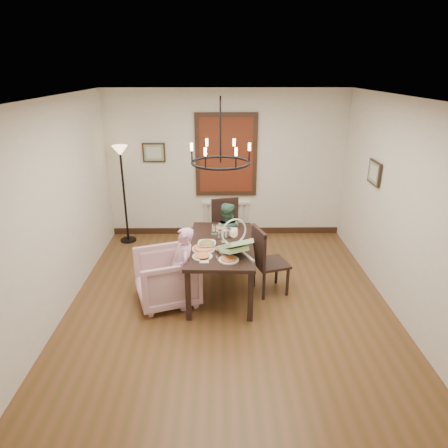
{
  "coord_description": "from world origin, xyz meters",
  "views": [
    {
      "loc": [
        -0.14,
        -4.96,
        3.13
      ],
      "look_at": [
        -0.07,
        0.34,
        1.05
      ],
      "focal_mm": 32.0,
      "sensor_mm": 36.0,
      "label": 1
    }
  ],
  "objects_px": {
    "dining_table": "(221,249)",
    "baby_bouncer": "(234,243)",
    "seated_man": "(226,242)",
    "drinking_glass": "(220,235)",
    "chair_far": "(228,231)",
    "elderly_woman": "(185,275)",
    "floor_lamp": "(124,196)",
    "armchair": "(166,277)",
    "chair_right": "(271,260)"
  },
  "relations": [
    {
      "from": "dining_table",
      "to": "baby_bouncer",
      "type": "relative_size",
      "value": 3.15
    },
    {
      "from": "seated_man",
      "to": "drinking_glass",
      "type": "height_order",
      "value": "seated_man"
    },
    {
      "from": "chair_far",
      "to": "elderly_woman",
      "type": "height_order",
      "value": "chair_far"
    },
    {
      "from": "dining_table",
      "to": "chair_far",
      "type": "xyz_separation_m",
      "value": [
        0.13,
        1.01,
        -0.15
      ]
    },
    {
      "from": "drinking_glass",
      "to": "floor_lamp",
      "type": "xyz_separation_m",
      "value": [
        -1.78,
        1.74,
        0.05
      ]
    },
    {
      "from": "dining_table",
      "to": "armchair",
      "type": "bearing_deg",
      "value": -157.61
    },
    {
      "from": "chair_far",
      "to": "baby_bouncer",
      "type": "bearing_deg",
      "value": -101.46
    },
    {
      "from": "elderly_woman",
      "to": "baby_bouncer",
      "type": "distance_m",
      "value": 0.81
    },
    {
      "from": "armchair",
      "to": "baby_bouncer",
      "type": "bearing_deg",
      "value": 64.5
    },
    {
      "from": "chair_right",
      "to": "baby_bouncer",
      "type": "height_order",
      "value": "baby_bouncer"
    },
    {
      "from": "drinking_glass",
      "to": "chair_far",
      "type": "bearing_deg",
      "value": 81.39
    },
    {
      "from": "armchair",
      "to": "dining_table",
      "type": "bearing_deg",
      "value": 91.59
    },
    {
      "from": "dining_table",
      "to": "baby_bouncer",
      "type": "height_order",
      "value": "baby_bouncer"
    },
    {
      "from": "armchair",
      "to": "seated_man",
      "type": "distance_m",
      "value": 1.33
    },
    {
      "from": "chair_far",
      "to": "chair_right",
      "type": "bearing_deg",
      "value": -73.15
    },
    {
      "from": "dining_table",
      "to": "elderly_woman",
      "type": "xyz_separation_m",
      "value": [
        -0.49,
        -0.43,
        -0.2
      ]
    },
    {
      "from": "floor_lamp",
      "to": "armchair",
      "type": "bearing_deg",
      "value": -64.76
    },
    {
      "from": "armchair",
      "to": "elderly_woman",
      "type": "distance_m",
      "value": 0.33
    },
    {
      "from": "chair_far",
      "to": "chair_right",
      "type": "distance_m",
      "value": 1.21
    },
    {
      "from": "baby_bouncer",
      "to": "armchair",
      "type": "bearing_deg",
      "value": 148.36
    },
    {
      "from": "dining_table",
      "to": "armchair",
      "type": "xyz_separation_m",
      "value": [
        -0.77,
        -0.29,
        -0.31
      ]
    },
    {
      "from": "armchair",
      "to": "drinking_glass",
      "type": "relative_size",
      "value": 5.67
    },
    {
      "from": "elderly_woman",
      "to": "drinking_glass",
      "type": "height_order",
      "value": "elderly_woman"
    },
    {
      "from": "drinking_glass",
      "to": "floor_lamp",
      "type": "bearing_deg",
      "value": 135.65
    },
    {
      "from": "chair_far",
      "to": "baby_bouncer",
      "type": "relative_size",
      "value": 2.01
    },
    {
      "from": "chair_far",
      "to": "elderly_woman",
      "type": "relative_size",
      "value": 1.1
    },
    {
      "from": "seated_man",
      "to": "chair_right",
      "type": "bearing_deg",
      "value": 141.71
    },
    {
      "from": "dining_table",
      "to": "armchair",
      "type": "relative_size",
      "value": 2.01
    },
    {
      "from": "chair_right",
      "to": "floor_lamp",
      "type": "distance_m",
      "value": 3.18
    },
    {
      "from": "drinking_glass",
      "to": "baby_bouncer",
      "type": "bearing_deg",
      "value": -70.97
    },
    {
      "from": "dining_table",
      "to": "chair_right",
      "type": "bearing_deg",
      "value": -0.66
    },
    {
      "from": "dining_table",
      "to": "chair_far",
      "type": "relative_size",
      "value": 1.57
    },
    {
      "from": "chair_far",
      "to": "drinking_glass",
      "type": "height_order",
      "value": "chair_far"
    },
    {
      "from": "chair_right",
      "to": "baby_bouncer",
      "type": "relative_size",
      "value": 1.95
    },
    {
      "from": "dining_table",
      "to": "seated_man",
      "type": "height_order",
      "value": "seated_man"
    },
    {
      "from": "armchair",
      "to": "drinking_glass",
      "type": "distance_m",
      "value": 0.99
    },
    {
      "from": "dining_table",
      "to": "floor_lamp",
      "type": "relative_size",
      "value": 0.93
    },
    {
      "from": "chair_far",
      "to": "armchair",
      "type": "height_order",
      "value": "chair_far"
    },
    {
      "from": "armchair",
      "to": "floor_lamp",
      "type": "height_order",
      "value": "floor_lamp"
    },
    {
      "from": "dining_table",
      "to": "chair_far",
      "type": "bearing_deg",
      "value": 84.84
    },
    {
      "from": "floor_lamp",
      "to": "chair_far",
      "type": "bearing_deg",
      "value": -24.08
    },
    {
      "from": "chair_right",
      "to": "seated_man",
      "type": "distance_m",
      "value": 0.99
    },
    {
      "from": "armchair",
      "to": "elderly_woman",
      "type": "xyz_separation_m",
      "value": [
        0.28,
        -0.14,
        0.11
      ]
    },
    {
      "from": "elderly_woman",
      "to": "seated_man",
      "type": "bearing_deg",
      "value": 147.65
    },
    {
      "from": "baby_bouncer",
      "to": "drinking_glass",
      "type": "height_order",
      "value": "baby_bouncer"
    },
    {
      "from": "drinking_glass",
      "to": "seated_man",
      "type": "bearing_deg",
      "value": 80.89
    },
    {
      "from": "floor_lamp",
      "to": "chair_right",
      "type": "bearing_deg",
      "value": -36.99
    },
    {
      "from": "seated_man",
      "to": "drinking_glass",
      "type": "xyz_separation_m",
      "value": [
        -0.1,
        -0.59,
        0.37
      ]
    },
    {
      "from": "seated_man",
      "to": "elderly_woman",
      "type": "bearing_deg",
      "value": 74.26
    },
    {
      "from": "elderly_woman",
      "to": "drinking_glass",
      "type": "bearing_deg",
      "value": 133.22
    }
  ]
}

